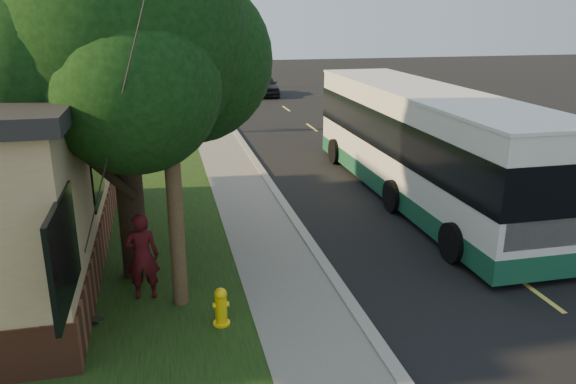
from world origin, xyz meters
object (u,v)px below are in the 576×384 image
object	(u,v)px
traffic_signal	(211,46)
dumpster	(12,186)
fire_hydrant	(221,307)
transit_bus	(422,141)
distant_car	(263,85)
leafy_tree	(118,36)
skateboard_spare	(83,318)
utility_pole	(166,71)
bare_tree_near	(158,89)
bare_tree_far	(165,68)
skateboarder	(142,256)

from	to	relation	value
traffic_signal	dumpster	bearing A→B (deg)	-107.93
fire_hydrant	traffic_signal	distance (m)	34.25
transit_bus	distant_car	xyz separation A→B (m)	(-0.65, 23.59, -1.08)
traffic_signal	distant_car	distance (m)	5.74
leafy_tree	dumpster	xyz separation A→B (m)	(-3.74, 5.37, -4.46)
leafy_tree	distant_car	world-z (taller)	leafy_tree
skateboard_spare	distant_car	xyz separation A→B (m)	(8.83, 29.17, 0.62)
utility_pole	skateboard_spare	size ratio (longest dim) A/B	11.78
fire_hydrant	dumpster	world-z (taller)	dumpster
traffic_signal	leafy_tree	bearing A→B (deg)	-98.47
utility_pole	bare_tree_near	size ratio (longest dim) A/B	2.11
skateboard_spare	dumpster	distance (m)	7.83
fire_hydrant	skateboard_spare	bearing A→B (deg)	164.30
bare_tree_near	traffic_signal	world-z (taller)	traffic_signal
fire_hydrant	utility_pole	distance (m)	4.37
bare_tree_far	transit_bus	bearing A→B (deg)	-72.79
bare_tree_near	bare_tree_far	bearing A→B (deg)	87.61
fire_hydrant	bare_tree_near	size ratio (longest dim) A/B	0.17
utility_pole	skateboarder	xyz separation A→B (m)	(-0.69, 0.39, -3.65)
fire_hydrant	leafy_tree	xyz separation A→B (m)	(-1.57, 2.65, 4.73)
fire_hydrant	skateboard_spare	xyz separation A→B (m)	(-2.54, 0.71, -0.31)
bare_tree_far	transit_bus	size ratio (longest dim) A/B	0.32
distant_car	dumpster	bearing A→B (deg)	-117.10
leafy_tree	bare_tree_far	size ratio (longest dim) A/B	1.94
utility_pole	skateboard_spare	xyz separation A→B (m)	(-1.84, -0.28, -4.51)
fire_hydrant	distant_car	bearing A→B (deg)	78.12
bare_tree_far	skateboarder	bearing A→B (deg)	-91.99
bare_tree_near	distant_car	world-z (taller)	bare_tree_near
traffic_signal	bare_tree_far	bearing A→B (deg)	-131.19
transit_bus	skateboarder	size ratio (longest dim) A/B	6.94
leafy_tree	traffic_signal	distance (m)	31.76
skateboard_spare	distant_car	bearing A→B (deg)	73.17
utility_pole	traffic_signal	world-z (taller)	utility_pole
utility_pole	distant_car	xyz separation A→B (m)	(6.99, 28.90, -3.89)
skateboarder	dumpster	world-z (taller)	skateboarder
utility_pole	dumpster	xyz separation A→B (m)	(-4.60, 7.02, -3.92)
traffic_signal	distant_car	world-z (taller)	traffic_signal
fire_hydrant	bare_tree_far	distance (m)	30.04
bare_tree_far	skateboarder	distance (m)	28.65
bare_tree_far	skateboard_spare	distance (m)	29.42
fire_hydrant	bare_tree_near	bearing A→B (deg)	92.86
bare_tree_far	distant_car	size ratio (longest dim) A/B	0.92
skateboard_spare	skateboarder	bearing A→B (deg)	30.33
utility_pole	fire_hydrant	bearing A→B (deg)	-54.62
bare_tree_far	skateboarder	world-z (taller)	bare_tree_far
leafy_tree	dumpster	size ratio (longest dim) A/B	4.54
skateboarder	bare_tree_near	bearing A→B (deg)	-89.61
transit_bus	dumpster	size ratio (longest dim) A/B	7.37
transit_bus	distant_car	bearing A→B (deg)	91.59
bare_tree_far	skateboard_spare	size ratio (longest dim) A/B	5.23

